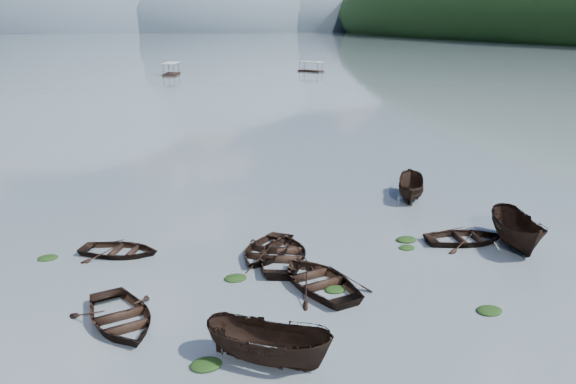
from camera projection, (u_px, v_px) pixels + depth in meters
name	position (u px, v px, depth m)	size (l,w,h in m)	color
ground_plane	(392.00, 335.00, 20.38)	(2400.00, 2400.00, 0.00)	slate
haze_mtn_b	(57.00, 31.00, 819.48)	(520.00, 520.00, 340.00)	#475666
haze_mtn_c	(194.00, 30.00, 880.09)	(520.00, 520.00, 260.00)	#475666
haze_mtn_d	(301.00, 30.00, 934.63)	(520.00, 520.00, 220.00)	#475666
rowboat_0	(121.00, 323.00, 21.16)	(3.26, 4.56, 0.94)	black
rowboat_1	(284.00, 260.00, 26.79)	(3.40, 4.76, 0.99)	black
rowboat_2	(269.00, 363.00, 18.71)	(1.68, 4.48, 1.73)	black
rowboat_3	(319.00, 286.00, 24.18)	(3.43, 4.80, 1.00)	black
rowboat_4	(465.00, 242.00, 29.00)	(2.99, 4.18, 0.87)	black
rowboat_5	(516.00, 246.00, 28.50)	(1.89, 5.03, 1.94)	black
rowboat_6	(120.00, 254.00, 27.49)	(2.80, 3.92, 0.81)	black
rowboat_7	(266.00, 254.00, 27.47)	(3.07, 4.30, 0.89)	black
rowboat_8	(410.00, 198.00, 36.29)	(1.62, 4.31, 1.66)	black
weed_clump_0	(206.00, 366.00, 18.53)	(1.07, 0.88, 0.23)	black
weed_clump_1	(335.00, 290.00, 23.77)	(0.91, 0.73, 0.20)	black
weed_clump_2	(489.00, 312.00, 22.02)	(1.04, 0.83, 0.23)	black
weed_clump_3	(407.00, 248.00, 28.21)	(0.84, 0.71, 0.19)	black
weed_clump_4	(525.00, 235.00, 29.98)	(1.19, 0.94, 0.25)	black
weed_clump_5	(48.00, 259.00, 26.98)	(0.95, 0.77, 0.20)	black
weed_clump_6	(236.00, 279.00, 24.84)	(1.01, 0.84, 0.21)	black
weed_clump_7	(406.00, 241.00, 29.21)	(1.09, 0.87, 0.24)	black
pontoon_centre	(172.00, 75.00, 121.85)	(2.78, 6.67, 2.56)	black
pontoon_right	(311.00, 72.00, 130.27)	(2.42, 5.81, 2.23)	black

